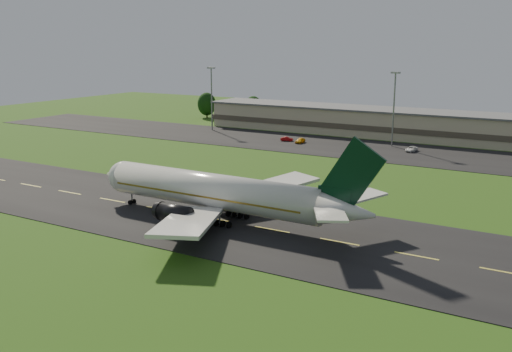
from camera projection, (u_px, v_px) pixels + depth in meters
The scene contains 11 objects.
ground at pixel (213, 219), 92.44m from camera, with size 360.00×360.00×0.00m, color #2A4A12.
taxiway at pixel (213, 219), 92.43m from camera, with size 220.00×30.00×0.10m, color black.
apron at pixel (364, 149), 153.03m from camera, with size 260.00×30.00×0.10m, color black.
airliner at pixel (217, 192), 90.90m from camera, with size 51.24×42.18×15.57m.
terminal at pixel (413, 125), 169.36m from camera, with size 145.00×16.00×8.40m.
light_mast_west at pixel (212, 91), 183.79m from camera, with size 2.40×1.20×20.35m.
light_mast_centre at pixel (394, 100), 154.43m from camera, with size 2.40×1.20×20.35m.
tree_line at pixel (509, 124), 165.53m from camera, with size 196.32×8.57×10.08m.
service_vehicle_a at pixel (300, 140), 162.07m from camera, with size 1.72×4.28×1.46m, color #EBAD0D.
service_vehicle_b at pixel (287, 139), 165.30m from camera, with size 1.26×3.61×1.19m, color #A20A0E.
service_vehicle_c at pixel (412, 149), 149.42m from camera, with size 2.21×4.80×1.33m, color white.
Camera 1 is at (50.51, -72.89, 27.92)m, focal length 40.00 mm.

